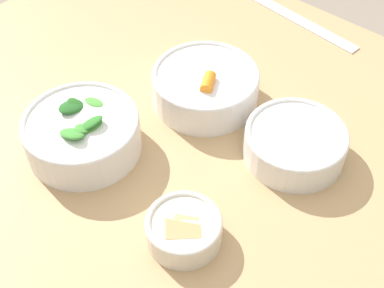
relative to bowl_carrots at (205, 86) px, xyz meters
name	(u,v)px	position (x,y,z in m)	size (l,w,h in m)	color
dining_table	(223,190)	(0.11, -0.08, -0.13)	(1.35, 0.97, 0.75)	tan
bowl_carrots	(205,86)	(0.00, 0.00, 0.00)	(0.19, 0.19, 0.08)	white
bowl_greens	(82,132)	(-0.08, -0.23, 0.00)	(0.20, 0.20, 0.09)	white
bowl_beans_hotdog	(295,144)	(0.20, -0.01, -0.01)	(0.17, 0.17, 0.06)	white
bowl_cookies	(184,229)	(0.17, -0.25, -0.01)	(0.11, 0.11, 0.04)	silver
ruler	(297,19)	(-0.01, 0.33, -0.03)	(0.31, 0.06, 0.00)	silver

